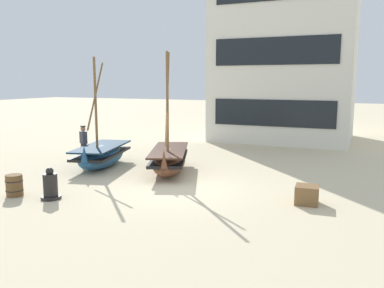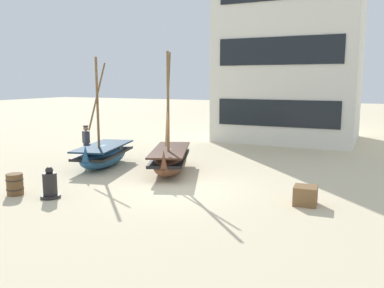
% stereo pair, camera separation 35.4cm
% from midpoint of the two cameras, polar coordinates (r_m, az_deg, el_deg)
% --- Properties ---
extents(ground_plane, '(120.00, 120.00, 0.00)m').
position_cam_midpoint_polar(ground_plane, '(13.98, -2.38, -6.27)').
color(ground_plane, beige).
extents(fishing_boat_near_left, '(2.65, 4.16, 4.79)m').
position_cam_midpoint_polar(fishing_boat_near_left, '(16.18, -3.90, -2.19)').
color(fishing_boat_near_left, brown).
rests_on(fishing_boat_near_left, ground).
extents(fishing_boat_centre_large, '(2.32, 3.89, 4.64)m').
position_cam_midpoint_polar(fishing_boat_centre_large, '(17.68, -13.29, -1.52)').
color(fishing_boat_centre_large, '#23517A').
rests_on(fishing_boat_centre_large, ground).
extents(fisherman_by_hull, '(0.42, 0.36, 1.68)m').
position_cam_midpoint_polar(fisherman_by_hull, '(18.79, -15.67, -0.06)').
color(fisherman_by_hull, '#33333D').
rests_on(fisherman_by_hull, ground).
extents(capstan_winch, '(0.63, 0.63, 1.01)m').
position_cam_midpoint_polar(capstan_winch, '(13.43, -20.19, -5.68)').
color(capstan_winch, black).
rests_on(capstan_winch, ground).
extents(wooden_barrel, '(0.56, 0.56, 0.70)m').
position_cam_midpoint_polar(wooden_barrel, '(14.21, -24.59, -5.38)').
color(wooden_barrel, brown).
rests_on(wooden_barrel, ground).
extents(cargo_crate, '(0.72, 0.72, 0.56)m').
position_cam_midpoint_polar(cargo_crate, '(12.59, 15.23, -6.98)').
color(cargo_crate, brown).
rests_on(cargo_crate, ground).
extents(harbor_building_main, '(8.46, 6.89, 10.55)m').
position_cam_midpoint_polar(harbor_building_main, '(26.25, 12.83, 12.27)').
color(harbor_building_main, silver).
rests_on(harbor_building_main, ground).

